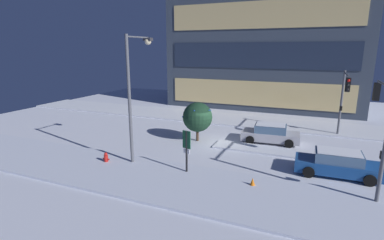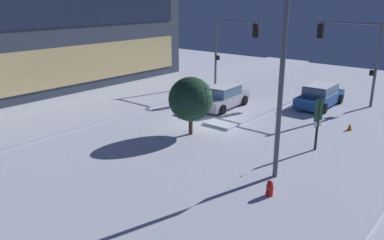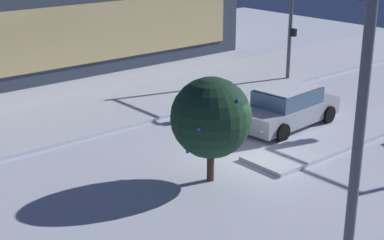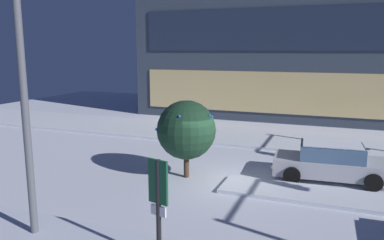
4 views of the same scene
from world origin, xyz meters
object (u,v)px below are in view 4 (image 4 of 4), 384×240
object	(u,v)px
parking_info_sign	(158,200)
decorated_tree_median	(186,130)
street_lamp_arched	(39,46)
car_far	(331,162)

from	to	relation	value
parking_info_sign	decorated_tree_median	xyz separation A→B (m)	(-1.82, 6.28, 0.28)
parking_info_sign	decorated_tree_median	bearing A→B (deg)	31.06
street_lamp_arched	parking_info_sign	bearing A→B (deg)	-97.38
car_far	street_lamp_arched	size ratio (longest dim) A/B	0.57
car_far	street_lamp_arched	xyz separation A→B (m)	(-7.50, -7.38, 4.52)
parking_info_sign	car_far	bearing A→B (deg)	-9.47
car_far	parking_info_sign	distance (m)	8.94
car_far	street_lamp_arched	bearing A→B (deg)	40.36
street_lamp_arched	parking_info_sign	world-z (taller)	street_lamp_arched
street_lamp_arched	car_far	bearing A→B (deg)	-42.30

